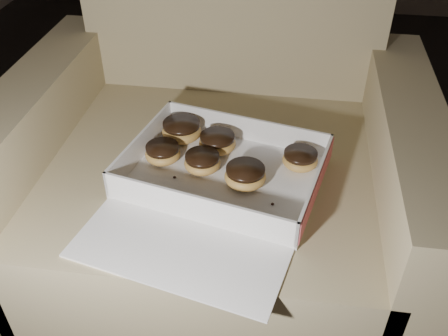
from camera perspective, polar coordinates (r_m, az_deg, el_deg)
The scene contains 13 objects.
floor at distance 1.47m, azimuth 10.95°, elevation -14.39°, with size 4.50×4.50×0.00m, color black.
armchair at distance 1.29m, azimuth -0.77°, elevation -1.72°, with size 0.99×0.83×1.03m.
bakery_box at distance 1.05m, azimuth -0.67°, elevation -2.00°, with size 0.50×0.55×0.07m.
donut_a at distance 1.19m, azimuth -4.86°, elevation 4.34°, with size 0.09×0.09×0.05m.
donut_b at distance 1.13m, azimuth -7.02°, elevation 1.74°, with size 0.08×0.08×0.04m.
donut_c at distance 1.05m, azimuth 2.44°, elevation -0.86°, with size 0.09×0.09×0.04m.
donut_d at distance 1.09m, azimuth -2.49°, elevation 0.69°, with size 0.08×0.08×0.04m.
donut_e at distance 1.15m, azimuth -0.76°, elevation 2.95°, with size 0.09×0.09×0.04m.
donut_f at distance 1.11m, azimuth 8.70°, elevation 1.02°, with size 0.08×0.08×0.04m.
crumb_a at distance 1.06m, azimuth -8.83°, elevation -2.30°, with size 0.01×0.01×0.00m, color black.
crumb_b at distance 0.97m, azimuth 2.12°, elevation -6.26°, with size 0.01×0.01×0.00m, color black.
crumb_c at distance 1.02m, azimuth 5.57°, elevation -4.11°, with size 0.01×0.01×0.00m, color black.
crumb_d at distance 1.08m, azimuth -5.67°, elevation -1.06°, with size 0.01×0.01×0.00m, color black.
Camera 1 is at (-0.14, -0.91, 1.15)m, focal length 40.00 mm.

